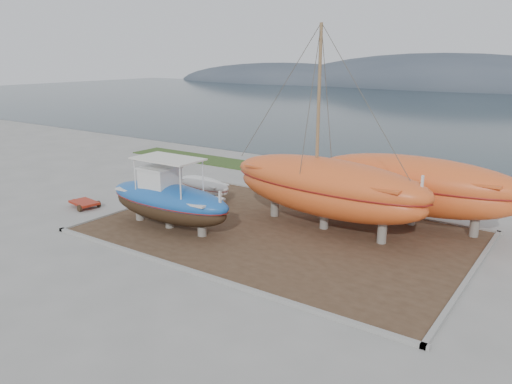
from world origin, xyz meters
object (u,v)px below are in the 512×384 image
Objects in this scene: white_dinghy at (204,188)px; red_trailer at (84,204)px; orange_bare_hull at (414,192)px; orange_sailboat at (328,131)px; blue_caique at (168,193)px.

white_dinghy is 1.63× the size of red_trailer.
white_dinghy reaches higher than red_trailer.
red_trailer is at bearing -120.19° from white_dinghy.
orange_bare_hull is at bearing 33.67° from red_trailer.
orange_sailboat is 4.23× the size of red_trailer.
orange_sailboat is 1.03× the size of orange_bare_hull.
blue_caique is at bearing 10.68° from red_trailer.
orange_bare_hull is at bearing 36.49° from blue_caique.
blue_caique is 0.71× the size of orange_bare_hull.
orange_bare_hull is (3.45, 3.13, -3.25)m from orange_sailboat.
orange_bare_hull is at bearing 22.77° from white_dinghy.
white_dinghy is 0.39× the size of orange_sailboat.
white_dinghy is (-2.02, 5.04, -1.17)m from blue_caique.
orange_bare_hull is 18.45m from red_trailer.
orange_sailboat is 5.68m from orange_bare_hull.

